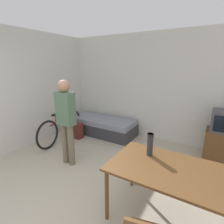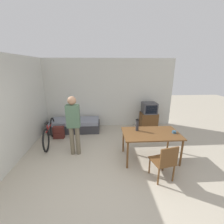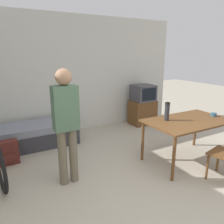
% 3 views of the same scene
% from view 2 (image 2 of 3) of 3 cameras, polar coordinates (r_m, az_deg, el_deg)
% --- Properties ---
extents(ground_plane, '(20.00, 20.00, 0.00)m').
position_cam_2_polar(ground_plane, '(3.49, -2.17, -26.33)').
color(ground_plane, '#B2A893').
extents(wall_back, '(5.57, 0.06, 2.70)m').
position_cam_2_polar(wall_back, '(6.04, -3.15, 6.98)').
color(wall_back, silver).
rests_on(wall_back, ground_plane).
extents(wall_left, '(0.06, 4.38, 2.70)m').
position_cam_2_polar(wall_left, '(4.91, -31.07, 2.25)').
color(wall_left, silver).
rests_on(wall_left, ground_plane).
extents(daybed, '(1.88, 0.78, 0.46)m').
position_cam_2_polar(daybed, '(5.96, -13.93, -4.89)').
color(daybed, '#333338').
rests_on(daybed, ground_plane).
extents(tv, '(0.65, 0.50, 1.05)m').
position_cam_2_polar(tv, '(6.11, 13.84, -1.48)').
color(tv, brown).
rests_on(tv, ground_plane).
extents(dining_table, '(1.45, 0.88, 0.75)m').
position_cam_2_polar(dining_table, '(4.06, 14.59, -8.65)').
color(dining_table, brown).
rests_on(dining_table, ground_plane).
extents(wooden_chair, '(0.53, 0.53, 0.85)m').
position_cam_2_polar(wooden_chair, '(3.50, 19.52, -17.17)').
color(wooden_chair, brown).
rests_on(wooden_chair, ground_plane).
extents(bicycle, '(0.25, 1.66, 0.77)m').
position_cam_2_polar(bicycle, '(5.24, -22.69, -7.32)').
color(bicycle, black).
rests_on(bicycle, ground_plane).
extents(person_standing, '(0.34, 0.22, 1.67)m').
position_cam_2_polar(person_standing, '(4.14, -14.48, -3.65)').
color(person_standing, '#6B604C').
rests_on(person_standing, ground_plane).
extents(thermos_flask, '(0.08, 0.08, 0.31)m').
position_cam_2_polar(thermos_flask, '(4.04, 9.58, -4.76)').
color(thermos_flask, '#2D2D33').
rests_on(thermos_flask, dining_table).
extents(mate_bowl, '(0.10, 0.10, 0.06)m').
position_cam_2_polar(mate_bowl, '(4.20, 22.58, -7.05)').
color(mate_bowl, '#335670').
rests_on(mate_bowl, dining_table).
extents(backpack, '(0.36, 0.21, 0.42)m').
position_cam_2_polar(backpack, '(5.53, -19.65, -7.37)').
color(backpack, '#56231E').
rests_on(backpack, ground_plane).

